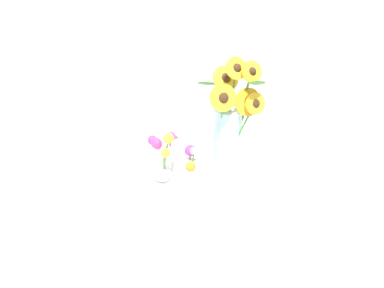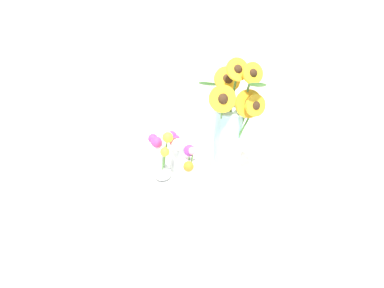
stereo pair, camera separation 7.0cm
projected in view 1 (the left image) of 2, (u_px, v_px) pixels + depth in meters
ground_plane at (206, 188)px, 1.27m from camera, size 6.00×6.00×0.00m
serving_tray at (192, 179)px, 1.30m from camera, size 0.46×0.46×0.02m
mason_jar_sunflowers at (229, 130)px, 1.22m from camera, size 0.20×0.22×0.42m
vase_small_center at (189, 172)px, 1.20m from camera, size 0.07×0.08×0.16m
vase_bulb_right at (162, 160)px, 1.23m from camera, size 0.07×0.10×0.20m
vase_small_back at (176, 151)px, 1.30m from camera, size 0.07×0.10×0.15m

